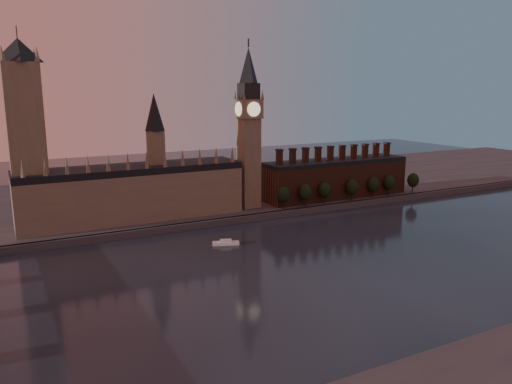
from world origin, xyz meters
The scene contains 14 objects.
ground centered at (0.00, 0.00, 0.00)m, with size 900.00×900.00×0.00m, color black.
north_bank centered at (0.00, 178.04, 2.00)m, with size 900.00×182.00×4.00m.
palace_of_westminster centered at (-64.41, 114.91, 21.63)m, with size 130.00×30.30×74.00m.
victoria_tower centered at (-120.00, 115.00, 59.09)m, with size 24.00×24.00×108.00m.
big_ben centered at (10.00, 110.00, 56.83)m, with size 15.00×15.00×107.00m.
chimney_block centered at (80.00, 110.00, 17.82)m, with size 110.00×25.00×37.00m.
embankment_tree_0 centered at (27.31, 95.11, 13.47)m, with size 8.60×8.60×14.88m.
embankment_tree_1 centered at (43.46, 93.64, 13.47)m, with size 8.60×8.60×14.88m.
embankment_tree_2 centered at (59.47, 94.30, 13.47)m, with size 8.60×8.60×14.88m.
embankment_tree_3 centered at (82.31, 93.77, 13.47)m, with size 8.60×8.60×14.88m.
embankment_tree_4 centered at (102.36, 95.15, 13.47)m, with size 8.60×8.60×14.88m.
embankment_tree_5 centered at (117.46, 95.27, 13.47)m, with size 8.60×8.60×14.88m.
embankment_tree_6 centered at (139.96, 93.88, 13.47)m, with size 8.60×8.60×14.88m.
river_boat centered at (-32.37, 53.49, 1.07)m, with size 14.49×8.81×2.80m.
Camera 1 is at (-135.41, -176.34, 80.18)m, focal length 35.00 mm.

